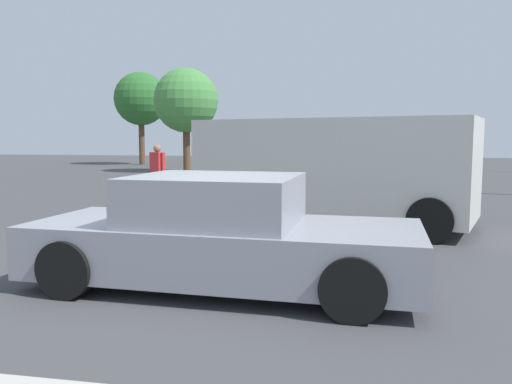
% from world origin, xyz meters
% --- Properties ---
extents(ground_plane, '(80.00, 80.00, 0.00)m').
position_xyz_m(ground_plane, '(0.00, 0.00, 0.00)').
color(ground_plane, '#424244').
extents(sedan_foreground, '(4.53, 2.04, 1.30)m').
position_xyz_m(sedan_foreground, '(0.15, 0.05, 0.60)').
color(sedan_foreground, gray).
rests_on(sedan_foreground, ground_plane).
extents(dog, '(0.28, 0.64, 0.46)m').
position_xyz_m(dog, '(2.37, 1.50, 0.29)').
color(dog, olive).
rests_on(dog, ground_plane).
extents(van_white, '(5.69, 3.57, 2.08)m').
position_xyz_m(van_white, '(1.24, 4.63, 1.13)').
color(van_white, silver).
rests_on(van_white, ground_plane).
extents(pedestrian, '(0.50, 0.41, 1.53)m').
position_xyz_m(pedestrian, '(-3.68, 7.78, 0.90)').
color(pedestrian, navy).
rests_on(pedestrian, ground_plane).
extents(tree_back_left, '(3.14, 3.14, 5.09)m').
position_xyz_m(tree_back_left, '(-6.48, 18.71, 3.50)').
color(tree_back_left, brown).
rests_on(tree_back_left, ground_plane).
extents(tree_back_center, '(3.30, 3.30, 5.76)m').
position_xyz_m(tree_back_center, '(-11.51, 24.95, 4.08)').
color(tree_back_center, brown).
rests_on(tree_back_center, ground_plane).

